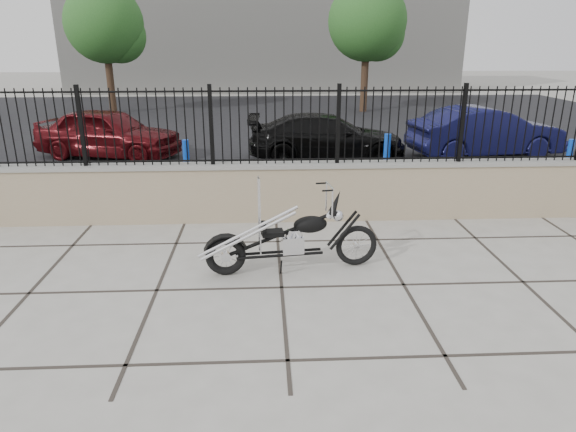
% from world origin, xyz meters
% --- Properties ---
extents(ground_plane, '(90.00, 90.00, 0.00)m').
position_xyz_m(ground_plane, '(0.00, 0.00, 0.00)').
color(ground_plane, '#99968E').
rests_on(ground_plane, ground).
extents(parking_lot, '(30.00, 30.00, 0.00)m').
position_xyz_m(parking_lot, '(0.00, 12.50, 0.00)').
color(parking_lot, black).
rests_on(parking_lot, ground).
extents(retaining_wall, '(14.00, 0.36, 0.96)m').
position_xyz_m(retaining_wall, '(0.00, 2.50, 0.48)').
color(retaining_wall, gray).
rests_on(retaining_wall, ground_plane).
extents(iron_fence, '(14.00, 0.08, 1.20)m').
position_xyz_m(iron_fence, '(0.00, 2.50, 1.56)').
color(iron_fence, black).
rests_on(iron_fence, retaining_wall).
extents(background_building, '(22.00, 6.00, 8.00)m').
position_xyz_m(background_building, '(0.00, 26.50, 4.00)').
color(background_building, beige).
rests_on(background_building, ground_plane).
extents(chopper_motorcycle, '(2.17, 0.64, 1.29)m').
position_xyz_m(chopper_motorcycle, '(0.12, 0.50, 0.64)').
color(chopper_motorcycle, black).
rests_on(chopper_motorcycle, ground_plane).
extents(car_red, '(3.93, 2.48, 1.25)m').
position_xyz_m(car_red, '(-4.09, 7.54, 0.62)').
color(car_red, '#4C0A0F').
rests_on(car_red, parking_lot).
extents(car_black, '(3.93, 1.68, 1.13)m').
position_xyz_m(car_black, '(1.40, 7.00, 0.56)').
color(car_black, black).
rests_on(car_black, parking_lot).
extents(car_blue, '(3.97, 1.83, 1.26)m').
position_xyz_m(car_blue, '(5.46, 7.12, 0.63)').
color(car_blue, '#0F1038').
rests_on(car_blue, parking_lot).
extents(bollard_a, '(0.16, 0.16, 1.04)m').
position_xyz_m(bollard_a, '(-1.68, 4.23, 0.52)').
color(bollard_a, '#0B3FA6').
rests_on(bollard_a, ground_plane).
extents(bollard_b, '(0.14, 0.14, 1.09)m').
position_xyz_m(bollard_b, '(2.27, 4.36, 0.55)').
color(bollard_b, blue).
rests_on(bollard_b, ground_plane).
extents(bollard_c, '(0.13, 0.13, 0.97)m').
position_xyz_m(bollard_c, '(5.97, 4.27, 0.48)').
color(bollard_c, '#0A45A2').
rests_on(bollard_c, ground_plane).
extents(tree_left, '(3.04, 3.04, 5.13)m').
position_xyz_m(tree_left, '(-6.32, 16.15, 3.59)').
color(tree_left, '#382619').
rests_on(tree_left, ground_plane).
extents(tree_right, '(3.13, 3.13, 5.27)m').
position_xyz_m(tree_right, '(4.04, 16.03, 3.69)').
color(tree_right, '#382619').
rests_on(tree_right, ground_plane).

